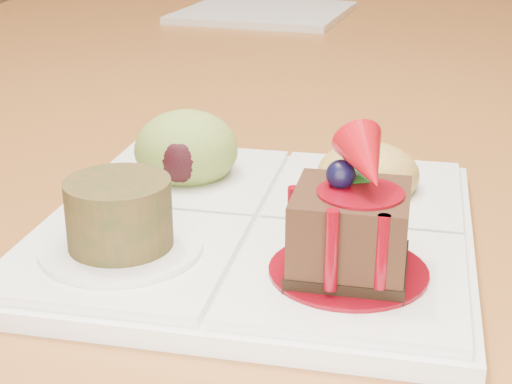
{
  "coord_description": "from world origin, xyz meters",
  "views": [
    {
      "loc": [
        0.12,
        -1.19,
        0.98
      ],
      "look_at": [
        0.08,
        -0.72,
        0.79
      ],
      "focal_mm": 55.0,
      "sensor_mm": 36.0,
      "label": 1
    }
  ],
  "objects": [
    {
      "name": "dining_table",
      "position": [
        0.0,
        0.0,
        0.68
      ],
      "size": [
        1.0,
        1.8,
        0.75
      ],
      "color": "brown",
      "rests_on": "ground"
    },
    {
      "name": "sampler_plate",
      "position": [
        0.08,
        -0.71,
        0.77
      ],
      "size": [
        0.32,
        0.32,
        0.11
      ],
      "rotation": [
        0.0,
        0.0,
        -0.13
      ],
      "color": "silver",
      "rests_on": "dining_table"
    },
    {
      "name": "second_plate",
      "position": [
        0.02,
        0.21,
        0.76
      ],
      "size": [
        0.33,
        0.33,
        0.01
      ],
      "primitive_type": "cube",
      "rotation": [
        0.0,
        0.0,
        -0.23
      ],
      "color": "silver",
      "rests_on": "dining_table"
    }
  ]
}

